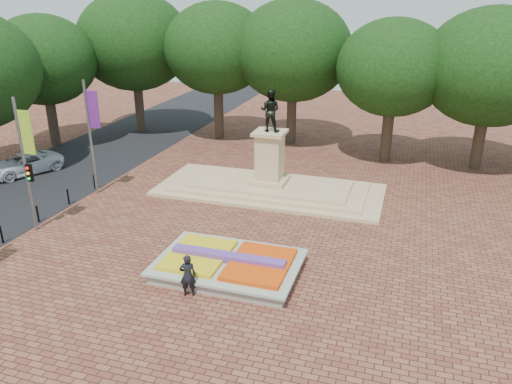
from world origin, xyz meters
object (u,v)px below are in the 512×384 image
Objects in this scene: pedestrian at (188,275)px; monument at (269,178)px; van at (23,164)px; flower_bed at (229,265)px.

monument is at bearing -111.07° from pedestrian.
monument reaches higher than pedestrian.
pedestrian is (0.07, -12.20, 0.04)m from monument.
monument is at bearing 31.30° from van.
pedestrian is at bearing -6.02° from van.
flower_bed is 2.46m from pedestrian.
flower_bed is 19.85m from van.
van is (-18.12, 8.09, 0.33)m from flower_bed.
pedestrian is (17.16, -10.30, 0.21)m from van.
pedestrian is (-0.95, -2.20, 0.55)m from flower_bed.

